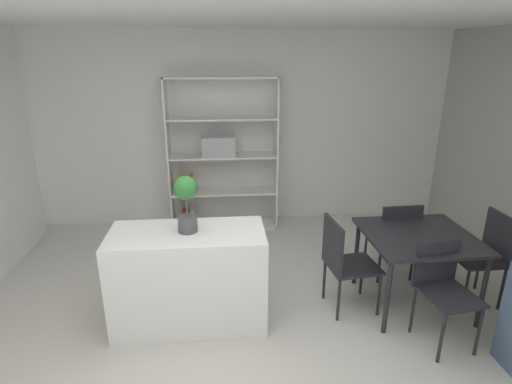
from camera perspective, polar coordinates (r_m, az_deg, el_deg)
name	(u,v)px	position (r m, az deg, el deg)	size (l,w,h in m)	color
ground_plane	(234,356)	(3.57, -3.13, -21.97)	(8.76, 8.76, 0.00)	beige
back_partition	(224,130)	(5.72, -4.57, 8.62)	(6.38, 0.06, 2.63)	white
kitchen_island	(189,278)	(3.73, -9.33, -11.79)	(1.34, 0.61, 0.89)	white
potted_plant_on_island	(186,200)	(3.43, -9.76, -1.07)	(0.20, 0.20, 0.49)	#4C4C51
open_bookshelf	(217,160)	(5.49, -5.47, 4.51)	(1.45, 0.38, 2.05)	white
dining_table	(418,242)	(4.11, 21.81, -6.53)	(0.98, 0.94, 0.74)	#232328
dining_chair_near	(443,284)	(3.79, 24.73, -11.60)	(0.46, 0.49, 0.86)	#232328
dining_chair_window_side	(487,250)	(4.52, 29.70, -7.12)	(0.43, 0.43, 0.91)	#232328
dining_chair_island_side	(343,258)	(3.90, 12.11, -9.06)	(0.50, 0.47, 0.91)	#232328
dining_chair_far	(395,232)	(4.57, 18.92, -5.34)	(0.44, 0.46, 0.87)	#232328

